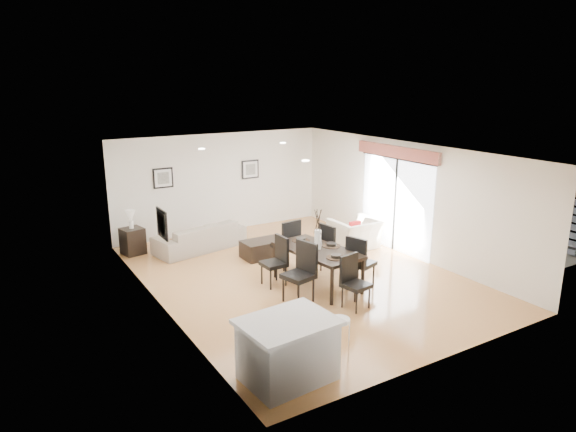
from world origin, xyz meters
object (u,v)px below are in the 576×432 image
dining_table (318,253)px  dining_chair_foot (288,241)px  dining_chair_head (353,278)px  armchair (355,234)px  dining_chair_efar (331,246)px  dining_chair_wfar (277,258)px  side_table (133,241)px  kitchen_island (288,349)px  dining_chair_enear (359,259)px  sofa (200,237)px  coffee_table (264,249)px  bar_stool (339,325)px  dining_chair_wnear (302,269)px

dining_table → dining_chair_foot: (0.01, 1.16, -0.09)m
dining_chair_head → dining_table: bearing=79.5°
armchair → dining_chair_efar: (-1.52, -1.04, 0.25)m
dining_chair_wfar → side_table: size_ratio=1.59×
armchair → kitchen_island: 6.05m
armchair → dining_chair_head: (-2.19, -2.68, 0.19)m
dining_chair_enear → dining_chair_efar: (-0.01, 0.96, 0.01)m
sofa → coffee_table: size_ratio=2.20×
dining_chair_efar → kitchen_island: (-2.94, -3.05, -0.15)m
side_table → dining_table: bearing=-55.5°
dining_chair_wfar → bar_stool: 3.15m
armchair → dining_chair_head: bearing=50.5°
dining_chair_enear → bar_stool: (-2.05, -2.09, -0.00)m
dining_chair_wfar → dining_chair_head: 1.77m
dining_chair_wnear → dining_chair_head: (0.64, -0.73, -0.08)m
dining_chair_wfar → dining_chair_enear: size_ratio=0.95×
dining_chair_head → dining_chair_wfar: bearing=101.8°
dining_chair_enear → dining_chair_head: bearing=116.6°
dining_table → side_table: size_ratio=3.10×
sofa → dining_chair_efar: dining_chair_efar is taller
dining_chair_head → armchair: bearing=40.9°
dining_table → coffee_table: (-0.10, 2.09, -0.50)m
dining_chair_wnear → side_table: bearing=-168.5°
dining_table → bar_stool: size_ratio=2.86×
sofa → dining_table: 3.63m
armchair → dining_chair_foot: size_ratio=1.01×
dining_chair_wnear → dining_chair_efar: dining_chair_wnear is taller
coffee_table → bar_stool: size_ratio=1.48×
dining_chair_head → side_table: 5.77m
dining_table → kitchen_island: (-2.27, -2.59, -0.25)m
bar_stool → dining_chair_enear: bearing=45.6°
sofa → armchair: (3.36, -1.90, 0.03)m
dining_chair_head → kitchen_island: (-2.26, -1.42, -0.10)m
dining_chair_wfar → dining_chair_efar: 1.33m
armchair → side_table: (-4.88, 2.43, -0.05)m
coffee_table → kitchen_island: bearing=-115.6°
dining_chair_enear → bar_stool: dining_chair_enear is taller
armchair → dining_chair_wnear: size_ratio=0.98×
coffee_table → dining_chair_head: bearing=-89.3°
armchair → dining_chair_wfar: size_ratio=1.10×
dining_chair_enear → side_table: dining_chair_enear is taller
armchair → dining_chair_efar: 1.86m
sofa → dining_chair_foot: dining_chair_foot is taller
dining_chair_enear → dining_table: bearing=35.1°
dining_chair_wfar → side_table: 4.02m
sofa → dining_chair_wnear: size_ratio=1.98×
dining_chair_wnear → dining_table: bearing=110.8°
dining_chair_efar → dining_chair_foot: 0.96m
dining_table → dining_chair_head: size_ratio=2.00×
dining_chair_foot → coffee_table: dining_chair_foot is taller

